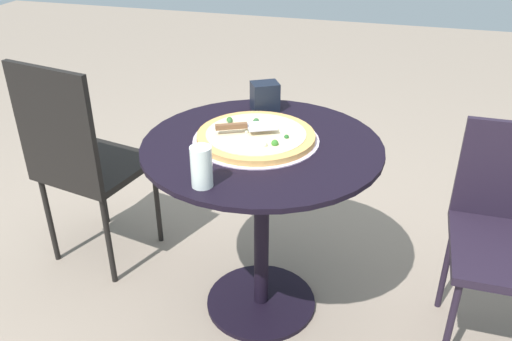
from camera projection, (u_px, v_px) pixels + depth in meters
name	position (u px, v px, depth m)	size (l,w,h in m)	color
ground_plane	(261.00, 303.00, 2.18)	(10.00, 10.00, 0.00)	gray
patio_table	(262.00, 190.00, 1.92)	(0.84, 0.84, 0.73)	black
pizza_on_tray	(256.00, 136.00, 1.84)	(0.44, 0.44, 0.05)	silver
pizza_server	(246.00, 126.00, 1.83)	(0.21, 0.14, 0.02)	silver
drinking_cup	(201.00, 167.00, 1.54)	(0.06, 0.06, 0.13)	white
napkin_dispenser	(265.00, 96.00, 2.06)	(0.10, 0.08, 0.11)	black
patio_chair_far	(80.00, 155.00, 2.17)	(0.46, 0.46, 0.93)	black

